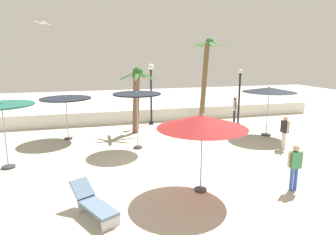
{
  "coord_description": "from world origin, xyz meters",
  "views": [
    {
      "loc": [
        -3.87,
        -11.11,
        4.45
      ],
      "look_at": [
        0.0,
        2.87,
        1.4
      ],
      "focal_mm": 31.55,
      "sensor_mm": 36.0,
      "label": 1
    }
  ],
  "objects_px": {
    "patio_umbrella_0": "(202,122)",
    "patio_umbrella_1": "(66,100)",
    "lamp_post_0": "(151,86)",
    "lamp_post_1": "(239,96)",
    "patio_umbrella_3": "(137,97)",
    "patio_umbrella_4": "(269,90)",
    "guest_2": "(285,129)",
    "palm_tree_0": "(137,91)",
    "lounge_chair_1": "(93,203)",
    "guest_0": "(235,107)",
    "guest_1": "(295,163)",
    "seagull_0": "(42,23)",
    "palm_tree_1": "(206,71)",
    "patio_umbrella_2": "(2,109)"
  },
  "relations": [
    {
      "from": "guest_0",
      "to": "patio_umbrella_1",
      "type": "bearing_deg",
      "value": -173.82
    },
    {
      "from": "seagull_0",
      "to": "lounge_chair_1",
      "type": "bearing_deg",
      "value": -77.88
    },
    {
      "from": "lamp_post_0",
      "to": "palm_tree_0",
      "type": "bearing_deg",
      "value": -123.77
    },
    {
      "from": "patio_umbrella_2",
      "to": "patio_umbrella_0",
      "type": "bearing_deg",
      "value": -30.78
    },
    {
      "from": "guest_0",
      "to": "seagull_0",
      "type": "relative_size",
      "value": 2.03
    },
    {
      "from": "patio_umbrella_3",
      "to": "patio_umbrella_4",
      "type": "distance_m",
      "value": 7.45
    },
    {
      "from": "patio_umbrella_1",
      "to": "lamp_post_0",
      "type": "height_order",
      "value": "lamp_post_0"
    },
    {
      "from": "patio_umbrella_0",
      "to": "lounge_chair_1",
      "type": "xyz_separation_m",
      "value": [
        -3.5,
        -0.67,
        -1.98
      ]
    },
    {
      "from": "lamp_post_1",
      "to": "seagull_0",
      "type": "xyz_separation_m",
      "value": [
        -11.33,
        1.18,
        4.19
      ]
    },
    {
      "from": "patio_umbrella_0",
      "to": "guest_1",
      "type": "distance_m",
      "value": 3.42
    },
    {
      "from": "guest_2",
      "to": "palm_tree_1",
      "type": "bearing_deg",
      "value": 102.7
    },
    {
      "from": "palm_tree_0",
      "to": "lounge_chair_1",
      "type": "distance_m",
      "value": 9.49
    },
    {
      "from": "patio_umbrella_1",
      "to": "lamp_post_1",
      "type": "relative_size",
      "value": 0.72
    },
    {
      "from": "patio_umbrella_3",
      "to": "lamp_post_0",
      "type": "height_order",
      "value": "lamp_post_0"
    },
    {
      "from": "patio_umbrella_1",
      "to": "guest_0",
      "type": "height_order",
      "value": "patio_umbrella_1"
    },
    {
      "from": "lounge_chair_1",
      "to": "guest_1",
      "type": "relative_size",
      "value": 1.21
    },
    {
      "from": "patio_umbrella_1",
      "to": "palm_tree_1",
      "type": "bearing_deg",
      "value": 12.52
    },
    {
      "from": "patio_umbrella_3",
      "to": "guest_1",
      "type": "distance_m",
      "value": 7.49
    },
    {
      "from": "guest_2",
      "to": "seagull_0",
      "type": "relative_size",
      "value": 1.85
    },
    {
      "from": "lamp_post_0",
      "to": "lamp_post_1",
      "type": "xyz_separation_m",
      "value": [
        5.21,
        -2.07,
        -0.55
      ]
    },
    {
      "from": "lamp_post_1",
      "to": "seagull_0",
      "type": "height_order",
      "value": "seagull_0"
    },
    {
      "from": "palm_tree_0",
      "to": "palm_tree_1",
      "type": "relative_size",
      "value": 0.69
    },
    {
      "from": "patio_umbrella_3",
      "to": "palm_tree_0",
      "type": "relative_size",
      "value": 0.73
    },
    {
      "from": "lounge_chair_1",
      "to": "seagull_0",
      "type": "height_order",
      "value": "seagull_0"
    },
    {
      "from": "patio_umbrella_0",
      "to": "lamp_post_0",
      "type": "distance_m",
      "value": 10.05
    },
    {
      "from": "lamp_post_0",
      "to": "lamp_post_1",
      "type": "bearing_deg",
      "value": -21.68
    },
    {
      "from": "patio_umbrella_0",
      "to": "patio_umbrella_4",
      "type": "relative_size",
      "value": 1.0
    },
    {
      "from": "patio_umbrella_1",
      "to": "palm_tree_1",
      "type": "relative_size",
      "value": 0.47
    },
    {
      "from": "patio_umbrella_1",
      "to": "patio_umbrella_4",
      "type": "height_order",
      "value": "patio_umbrella_4"
    },
    {
      "from": "patio_umbrella_3",
      "to": "seagull_0",
      "type": "distance_m",
      "value": 6.94
    },
    {
      "from": "patio_umbrella_1",
      "to": "patio_umbrella_3",
      "type": "relative_size",
      "value": 0.94
    },
    {
      "from": "patio_umbrella_1",
      "to": "lamp_post_1",
      "type": "height_order",
      "value": "lamp_post_1"
    },
    {
      "from": "guest_0",
      "to": "patio_umbrella_4",
      "type": "bearing_deg",
      "value": -85.47
    },
    {
      "from": "lamp_post_0",
      "to": "seagull_0",
      "type": "xyz_separation_m",
      "value": [
        -6.12,
        -0.89,
        3.65
      ]
    },
    {
      "from": "patio_umbrella_1",
      "to": "lamp_post_0",
      "type": "relative_size",
      "value": 0.67
    },
    {
      "from": "palm_tree_1",
      "to": "seagull_0",
      "type": "relative_size",
      "value": 6.47
    },
    {
      "from": "lamp_post_0",
      "to": "palm_tree_1",
      "type": "bearing_deg",
      "value": -5.27
    },
    {
      "from": "palm_tree_1",
      "to": "lamp_post_1",
      "type": "xyz_separation_m",
      "value": [
        1.58,
        -1.74,
        -1.47
      ]
    },
    {
      "from": "patio_umbrella_4",
      "to": "palm_tree_0",
      "type": "xyz_separation_m",
      "value": [
        -6.94,
        2.6,
        -0.15
      ]
    },
    {
      "from": "seagull_0",
      "to": "guest_2",
      "type": "bearing_deg",
      "value": -27.86
    },
    {
      "from": "patio_umbrella_3",
      "to": "palm_tree_0",
      "type": "distance_m",
      "value": 3.05
    },
    {
      "from": "patio_umbrella_0",
      "to": "patio_umbrella_1",
      "type": "distance_m",
      "value": 9.02
    },
    {
      "from": "patio_umbrella_2",
      "to": "palm_tree_0",
      "type": "relative_size",
      "value": 0.7
    },
    {
      "from": "guest_2",
      "to": "patio_umbrella_1",
      "type": "bearing_deg",
      "value": 156.02
    },
    {
      "from": "lounge_chair_1",
      "to": "lamp_post_1",
      "type": "bearing_deg",
      "value": 43.13
    },
    {
      "from": "lamp_post_1",
      "to": "patio_umbrella_1",
      "type": "bearing_deg",
      "value": -178.86
    },
    {
      "from": "patio_umbrella_1",
      "to": "guest_1",
      "type": "relative_size",
      "value": 1.65
    },
    {
      "from": "lamp_post_0",
      "to": "guest_1",
      "type": "xyz_separation_m",
      "value": [
        2.5,
        -10.83,
        -1.57
      ]
    },
    {
      "from": "lamp_post_1",
      "to": "guest_2",
      "type": "height_order",
      "value": "lamp_post_1"
    },
    {
      "from": "palm_tree_1",
      "to": "lounge_chair_1",
      "type": "xyz_separation_m",
      "value": [
        -7.64,
        -10.37,
        -3.05
      ]
    }
  ]
}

